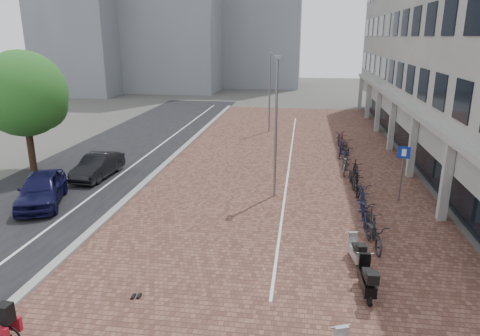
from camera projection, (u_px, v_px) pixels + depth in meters
name	position (u px, v px, depth m)	size (l,w,h in m)	color
ground	(216.00, 250.00, 15.83)	(140.00, 140.00, 0.00)	#474442
plaza_brick	(286.00, 162.00, 26.92)	(14.50, 42.00, 0.04)	brown
street_asphalt	(116.00, 155.00, 28.44)	(8.00, 50.00, 0.03)	black
curb	(174.00, 156.00, 27.88)	(0.35, 42.00, 0.14)	gray
lane_line	(146.00, 156.00, 28.16)	(0.12, 44.00, 0.00)	white
parking_line	(290.00, 161.00, 26.88)	(0.10, 30.00, 0.00)	white
office_building	(474.00, 18.00, 26.77)	(8.40, 40.00, 15.00)	#A2A29D
car_navy	(41.00, 189.00, 19.91)	(1.75, 4.34, 1.48)	black
car_dark	(98.00, 166.00, 23.80)	(1.36, 3.91, 1.29)	black
shoes	(136.00, 297.00, 12.88)	(0.32, 0.27, 0.08)	black
scooter_front	(356.00, 250.00, 14.79)	(0.43, 1.37, 0.94)	#B2B2B7
scooter_mid	(367.00, 278.00, 12.93)	(0.50, 1.60, 1.10)	black
parking_sign	(403.00, 164.00, 20.02)	(0.54, 0.15, 2.62)	slate
lamp_near	(276.00, 130.00, 20.20)	(0.12, 0.12, 6.51)	gray
lamp_far	(269.00, 93.00, 34.54)	(0.12, 0.12, 6.17)	slate
street_tree	(27.00, 96.00, 23.78)	(4.64, 4.64, 6.74)	#382619
bike_row	(351.00, 170.00, 23.48)	(1.34, 18.12, 1.05)	black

